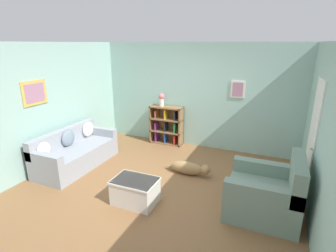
% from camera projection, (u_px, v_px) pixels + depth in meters
% --- Properties ---
extents(ground_plane, '(14.00, 14.00, 0.00)m').
position_uv_depth(ground_plane, '(160.00, 184.00, 5.00)').
color(ground_plane, brown).
extents(wall_back, '(5.60, 0.13, 2.60)m').
position_uv_depth(wall_back, '(197.00, 96.00, 6.58)').
color(wall_back, '#93BCB2').
rests_on(wall_back, ground_plane).
extents(wall_left, '(0.13, 5.00, 2.60)m').
position_uv_depth(wall_left, '(51.00, 106.00, 5.57)').
color(wall_left, '#93BCB2').
rests_on(wall_left, ground_plane).
extents(wall_right, '(0.16, 5.00, 2.60)m').
position_uv_depth(wall_right, '(324.00, 139.00, 3.67)').
color(wall_right, '#93BCB2').
rests_on(wall_right, ground_plane).
extents(couch, '(0.82, 1.87, 0.80)m').
position_uv_depth(couch, '(75.00, 152.00, 5.69)').
color(couch, '#9399A3').
rests_on(couch, ground_plane).
extents(bookshelf, '(0.87, 0.30, 1.01)m').
position_uv_depth(bookshelf, '(167.00, 125.00, 6.93)').
color(bookshelf, olive).
rests_on(bookshelf, ground_plane).
extents(recliner_chair, '(1.06, 1.02, 0.99)m').
position_uv_depth(recliner_chair, '(267.00, 194.00, 4.05)').
color(recliner_chair, gray).
rests_on(recliner_chair, ground_plane).
extents(coffee_table, '(0.73, 0.52, 0.42)m').
position_uv_depth(coffee_table, '(135.00, 190.00, 4.37)').
color(coffee_table, silver).
rests_on(coffee_table, ground_plane).
extents(dog, '(0.99, 0.24, 0.27)m').
position_uv_depth(dog, '(189.00, 168.00, 5.34)').
color(dog, '#9E7A4C').
rests_on(dog, ground_plane).
extents(vase, '(0.15, 0.15, 0.33)m').
position_uv_depth(vase, '(162.00, 99.00, 6.75)').
color(vase, silver).
rests_on(vase, bookshelf).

